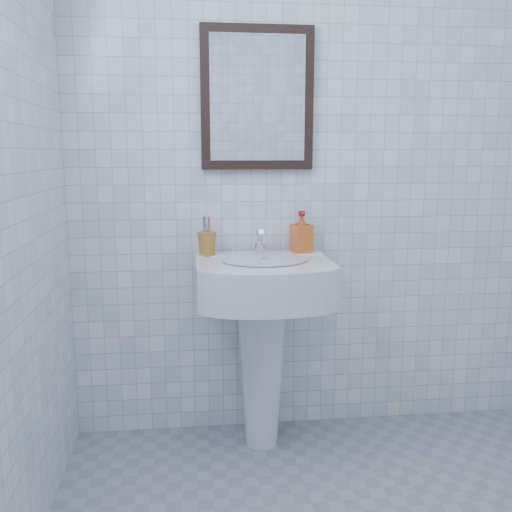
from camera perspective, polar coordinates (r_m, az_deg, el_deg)
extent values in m
cube|color=white|center=(2.66, 5.51, 8.87)|extent=(2.20, 0.02, 2.50)
cone|color=white|center=(2.61, 0.58, -11.25)|extent=(0.22, 0.22, 0.71)
cube|color=white|center=(2.44, 0.75, -2.42)|extent=(0.57, 0.41, 0.17)
cube|color=white|center=(2.57, 0.29, 0.01)|extent=(0.57, 0.10, 0.03)
cylinder|color=silver|center=(2.39, 0.85, -0.34)|extent=(0.36, 0.36, 0.01)
cylinder|color=silver|center=(2.54, 0.36, 0.76)|extent=(0.05, 0.05, 0.05)
cylinder|color=silver|center=(2.52, 0.40, 1.96)|extent=(0.02, 0.09, 0.07)
cylinder|color=silver|center=(2.55, 0.31, 1.65)|extent=(0.03, 0.05, 0.08)
imported|color=#D24E14|center=(2.59, 4.57, 2.44)|extent=(0.10, 0.10, 0.18)
cube|color=black|center=(2.61, 0.13, 15.49)|extent=(0.50, 0.04, 0.62)
cube|color=white|center=(2.59, 0.18, 15.52)|extent=(0.42, 0.00, 0.54)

